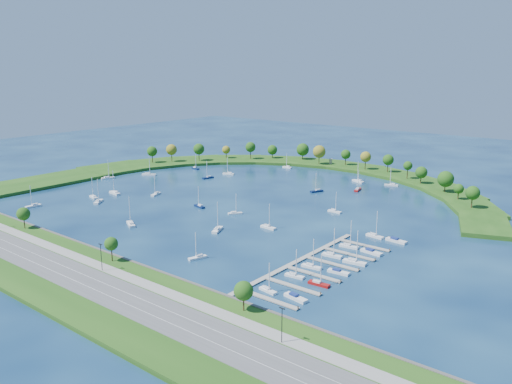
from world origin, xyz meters
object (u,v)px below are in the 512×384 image
Objects in this scene: moored_boat_18 at (33,205)px; moored_boat_21 at (358,189)px; moored_boat_0 at (198,257)px; moored_boat_8 at (287,167)px; moored_boat_19 at (208,177)px; moored_boat_16 at (335,211)px; docked_boat_4 at (311,266)px; moored_boat_4 at (317,191)px; moored_boat_20 at (131,223)px; docked_boat_9 at (371,252)px; moored_boat_9 at (156,194)px; moored_boat_13 at (268,227)px; docked_boat_0 at (268,289)px; moored_boat_6 at (229,173)px; moored_boat_17 at (195,168)px; moored_boat_15 at (108,178)px; docked_boat_7 at (354,261)px; moored_boat_12 at (235,213)px; moored_boat_3 at (94,197)px; moored_boat_2 at (149,174)px; dock_system at (313,266)px; docked_boat_2 at (294,275)px; docked_boat_8 at (349,246)px; moored_boat_10 at (217,229)px; docked_boat_11 at (396,240)px; docked_boat_10 at (375,235)px; docked_boat_6 at (332,255)px; docked_boat_1 at (296,297)px; docked_boat_5 at (338,272)px; moored_boat_11 at (391,185)px; moored_boat_14 at (98,201)px; moored_boat_5 at (115,192)px; docked_boat_3 at (319,283)px; harbor_tower at (331,161)px; moored_boat_7 at (200,206)px.

moored_boat_21 reaches higher than moored_boat_18.
moored_boat_8 is at bearing -136.38° from moored_boat_0.
moored_boat_16 is at bearing 91.81° from moored_boat_19.
moored_boat_4 is at bearing 115.27° from docked_boat_4.
moored_boat_20 is 112.06m from docked_boat_9.
moored_boat_9 is at bearing 87.62° from moored_boat_8.
docked_boat_0 is (41.94, -54.97, -0.04)m from moored_boat_13.
moored_boat_17 is (-31.84, -0.41, -0.03)m from moored_boat_6.
moored_boat_15 is 0.95× the size of docked_boat_7.
moored_boat_12 reaches higher than docked_boat_0.
moored_boat_2 is at bearing -52.88° from moored_boat_3.
docked_boat_2 reaches higher than dock_system.
moored_boat_13 is at bearing 174.05° from docked_boat_8.
docked_boat_9 is (79.72, -8.21, -0.18)m from moored_boat_12.
moored_boat_10 is 137.92m from moored_boat_15.
docked_boat_7 reaches higher than docked_boat_11.
moored_boat_21 is at bearing -41.67° from moored_boat_15.
dock_system is 46.19m from docked_boat_10.
docked_boat_6 reaches higher than moored_boat_8.
moored_boat_16 is at bearing 117.46° from docked_boat_0.
moored_boat_6 is 0.96× the size of moored_boat_21.
docked_boat_5 is (0.01, 27.41, -0.04)m from docked_boat_1.
docked_boat_4 is at bearing -80.38° from dock_system.
docked_boat_9 is (10.44, 28.07, -0.20)m from docked_boat_4.
docked_boat_1 is (164.30, -36.52, -0.25)m from moored_boat_3.
moored_boat_8 is at bearing -53.55° from moored_boat_20.
docked_boat_2 is at bearing 53.30° from moored_boat_4.
docked_boat_2 is (34.46, -156.45, -0.04)m from moored_boat_11.
moored_boat_16 is 0.92× the size of moored_boat_19.
moored_boat_8 is at bearing 127.66° from docked_boat_8.
docked_boat_0 is at bearing -138.97° from moored_boat_14.
moored_boat_12 is at bearing 64.37° from moored_boat_19.
moored_boat_17 is at bearing -69.42° from moored_boat_5.
docked_boat_1 is at bearing -93.94° from docked_boat_3.
moored_boat_3 is 1.12× the size of moored_boat_12.
docked_boat_6 reaches higher than moored_boat_16.
docked_boat_3 reaches higher than docked_boat_9.
docked_boat_9 is at bearing 2.80° from moored_boat_13.
moored_boat_4 is at bearing 156.93° from moored_boat_6.
moored_boat_17 is at bearing 168.55° from docked_boat_10.
moored_boat_2 is 186.37m from docked_boat_6.
moored_boat_19 is 107.73m from moored_boat_20.
docked_boat_5 is 0.62× the size of docked_boat_7.
docked_boat_6 is (190.55, -32.04, -0.02)m from moored_boat_15.
moored_boat_5 is at bearing 169.74° from docked_boat_7.
moored_boat_10 is (39.25, -165.87, -3.13)m from harbor_tower.
moored_boat_16 is at bearing 122.79° from docked_boat_1.
docked_boat_11 is (81.62, 11.17, -0.18)m from moored_boat_12.
moored_boat_13 reaches higher than moored_boat_12.
moored_boat_7 is 38.89m from moored_boat_9.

